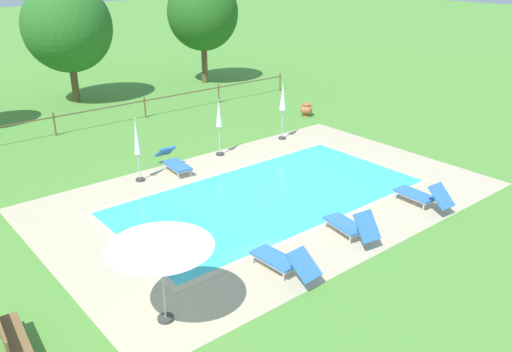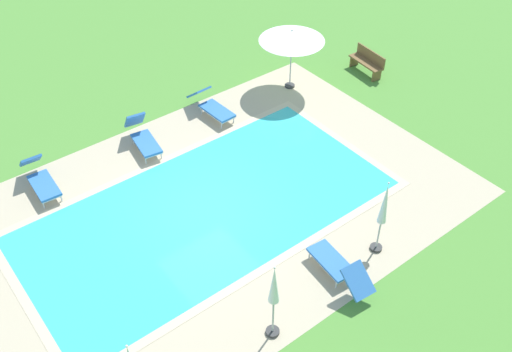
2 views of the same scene
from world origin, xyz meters
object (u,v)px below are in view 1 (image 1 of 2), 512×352
at_px(sun_lounger_north_near_steps, 174,161).
at_px(tree_centre, 203,13).
at_px(sun_lounger_north_end, 283,260).
at_px(terracotta_urn_near_fence, 306,109).
at_px(tree_far_west, 67,27).
at_px(sun_lounger_north_mid, 351,225).
at_px(wooden_bench_lawn_side, 10,336).
at_px(patio_umbrella_closed_row_west, 283,101).
at_px(sun_lounger_north_far, 422,195).
at_px(patio_umbrella_closed_row_mid_west, 219,119).
at_px(patio_umbrella_open_foreground, 159,239).
at_px(patio_umbrella_closed_row_centre, 137,142).

height_order(sun_lounger_north_near_steps, tree_centre, tree_centre).
xyz_separation_m(sun_lounger_north_end, terracotta_urn_near_fence, (10.48, 9.78, -0.03)).
bearing_deg(tree_centre, tree_far_west, 176.44).
distance_m(sun_lounger_north_mid, wooden_bench_lawn_side, 8.94).
relative_size(sun_lounger_north_near_steps, patio_umbrella_closed_row_west, 0.83).
height_order(sun_lounger_north_near_steps, sun_lounger_north_far, sun_lounger_north_far).
bearing_deg(tree_far_west, sun_lounger_north_near_steps, -95.82).
bearing_deg(sun_lounger_north_mid, terracotta_urn_near_fence, 51.13).
bearing_deg(patio_umbrella_closed_row_mid_west, sun_lounger_north_near_steps, -173.13).
xyz_separation_m(wooden_bench_lawn_side, terracotta_urn_near_fence, (16.64, 8.51, -0.12)).
bearing_deg(patio_umbrella_open_foreground, sun_lounger_north_far, -1.34).
bearing_deg(terracotta_urn_near_fence, patio_umbrella_closed_row_centre, -168.44).
bearing_deg(wooden_bench_lawn_side, patio_umbrella_open_foreground, -18.98).
bearing_deg(patio_umbrella_open_foreground, patio_umbrella_closed_row_centre, 65.65).
height_order(patio_umbrella_open_foreground, patio_umbrella_closed_row_west, patio_umbrella_closed_row_west).
distance_m(patio_umbrella_closed_row_centre, terracotta_urn_near_fence, 10.65).
relative_size(sun_lounger_north_end, wooden_bench_lawn_side, 1.31).
bearing_deg(wooden_bench_lawn_side, sun_lounger_north_end, -11.68).
xyz_separation_m(sun_lounger_north_end, patio_umbrella_closed_row_centre, (0.11, 7.66, 1.07)).
relative_size(sun_lounger_north_near_steps, tree_far_west, 0.32).
height_order(sun_lounger_north_far, terracotta_urn_near_fence, sun_lounger_north_far).
distance_m(sun_lounger_north_near_steps, patio_umbrella_open_foreground, 9.00).
bearing_deg(terracotta_urn_near_fence, patio_umbrella_closed_row_west, -150.46).
relative_size(sun_lounger_north_far, terracotta_urn_near_fence, 3.12).
bearing_deg(terracotta_urn_near_fence, sun_lounger_north_near_steps, -166.93).
distance_m(sun_lounger_north_mid, terracotta_urn_near_fence, 12.39).
height_order(sun_lounger_north_far, tree_centre, tree_centre).
bearing_deg(patio_umbrella_open_foreground, sun_lounger_north_near_steps, 57.26).
bearing_deg(wooden_bench_lawn_side, sun_lounger_north_far, -5.73).
xyz_separation_m(patio_umbrella_closed_row_centre, tree_far_west, (2.67, 12.16, 2.54)).
height_order(patio_umbrella_closed_row_west, tree_centre, tree_centre).
bearing_deg(sun_lounger_north_mid, patio_umbrella_closed_row_west, 60.25).
bearing_deg(patio_umbrella_closed_row_centre, sun_lounger_north_far, -52.11).
bearing_deg(sun_lounger_north_far, patio_umbrella_closed_row_centre, 127.89).
height_order(terracotta_urn_near_fence, tree_far_west, tree_far_west).
bearing_deg(patio_umbrella_closed_row_mid_west, patio_umbrella_closed_row_centre, -175.04).
relative_size(patio_umbrella_closed_row_centre, tree_centre, 0.36).
xyz_separation_m(sun_lounger_north_end, tree_centre, (10.95, 19.31, 3.86)).
relative_size(patio_umbrella_closed_row_mid_west, patio_umbrella_closed_row_centre, 0.99).
relative_size(sun_lounger_north_mid, terracotta_urn_near_fence, 3.02).
xyz_separation_m(patio_umbrella_closed_row_west, wooden_bench_lawn_side, (-13.30, -6.62, -1.24)).
relative_size(patio_umbrella_open_foreground, patio_umbrella_closed_row_centre, 0.98).
height_order(patio_umbrella_open_foreground, patio_umbrella_closed_row_mid_west, patio_umbrella_closed_row_mid_west).
distance_m(sun_lounger_north_mid, patio_umbrella_closed_row_west, 9.02).
distance_m(sun_lounger_north_near_steps, wooden_bench_lawn_side, 10.04).
relative_size(patio_umbrella_closed_row_west, tree_centre, 0.38).
height_order(patio_umbrella_closed_row_centre, wooden_bench_lawn_side, patio_umbrella_closed_row_centre).
height_order(sun_lounger_north_near_steps, patio_umbrella_open_foreground, patio_umbrella_open_foreground).
height_order(sun_lounger_north_end, patio_umbrella_closed_row_mid_west, patio_umbrella_closed_row_mid_west).
xyz_separation_m(sun_lounger_north_mid, patio_umbrella_closed_row_west, (4.43, 7.75, 1.31)).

